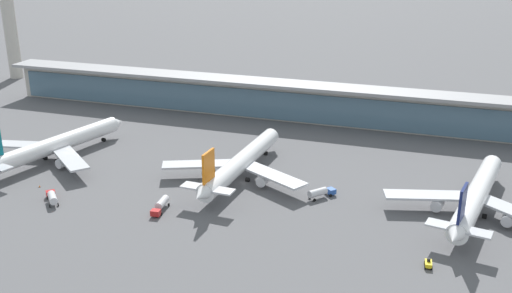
# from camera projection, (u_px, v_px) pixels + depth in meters

# --- Properties ---
(ground_plane) EXTENTS (1200.00, 1200.00, 0.00)m
(ground_plane) POSITION_uv_depth(u_px,v_px,m) (243.00, 183.00, 177.87)
(ground_plane) COLOR #515154
(airliner_left_stand) EXTENTS (45.01, 59.54, 16.05)m
(airliner_left_stand) POSITION_uv_depth(u_px,v_px,m) (53.00, 145.00, 193.65)
(airliner_left_stand) COLOR white
(airliner_left_stand) RESTS_ON ground
(airliner_centre_stand) EXTENTS (46.31, 60.29, 16.05)m
(airliner_centre_stand) POSITION_uv_depth(u_px,v_px,m) (240.00, 163.00, 179.25)
(airliner_centre_stand) COLOR white
(airliner_centre_stand) RESTS_ON ground
(airliner_right_stand) EXTENTS (45.59, 60.00, 16.05)m
(airliner_right_stand) POSITION_uv_depth(u_px,v_px,m) (476.00, 196.00, 156.67)
(airliner_right_stand) COLOR white
(airliner_right_stand) RESTS_ON ground
(service_truck_near_nose_red) EXTENTS (3.26, 8.79, 2.95)m
(service_truck_near_nose_red) POSITION_uv_depth(u_px,v_px,m) (161.00, 205.00, 159.58)
(service_truck_near_nose_red) COLOR #B21E1E
(service_truck_near_nose_red) RESTS_ON ground
(service_truck_under_wing_blue) EXTENTS (7.21, 8.06, 2.95)m
(service_truck_under_wing_blue) POSITION_uv_depth(u_px,v_px,m) (321.00, 192.00, 167.23)
(service_truck_under_wing_blue) COLOR #234C9E
(service_truck_under_wing_blue) RESTS_ON ground
(service_truck_mid_apron_grey) EXTENTS (2.15, 3.10, 2.05)m
(service_truck_mid_apron_grey) POSITION_uv_depth(u_px,v_px,m) (22.00, 157.00, 195.24)
(service_truck_mid_apron_grey) COLOR gray
(service_truck_mid_apron_grey) RESTS_ON ground
(service_truck_by_tail_yellow) EXTENTS (1.96, 3.00, 2.05)m
(service_truck_by_tail_yellow) POSITION_uv_depth(u_px,v_px,m) (428.00, 264.00, 133.07)
(service_truck_by_tail_yellow) COLOR yellow
(service_truck_by_tail_yellow) RESTS_ON ground
(service_truck_on_taxiway_red) EXTENTS (7.50, 7.83, 2.95)m
(service_truck_on_taxiway_red) POSITION_uv_depth(u_px,v_px,m) (52.00, 197.00, 164.36)
(service_truck_on_taxiway_red) COLOR #B21E1E
(service_truck_on_taxiway_red) RESTS_ON ground
(terminal_building) EXTENTS (256.48, 12.80, 15.20)m
(terminal_building) POSITION_uv_depth(u_px,v_px,m) (299.00, 101.00, 233.43)
(terminal_building) COLOR #B2ADA3
(terminal_building) RESTS_ON ground
(safety_cone_bravo) EXTENTS (0.62, 0.62, 0.70)m
(safety_cone_bravo) POSITION_uv_depth(u_px,v_px,m) (40.00, 186.00, 174.65)
(safety_cone_bravo) COLOR orange
(safety_cone_bravo) RESTS_ON ground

